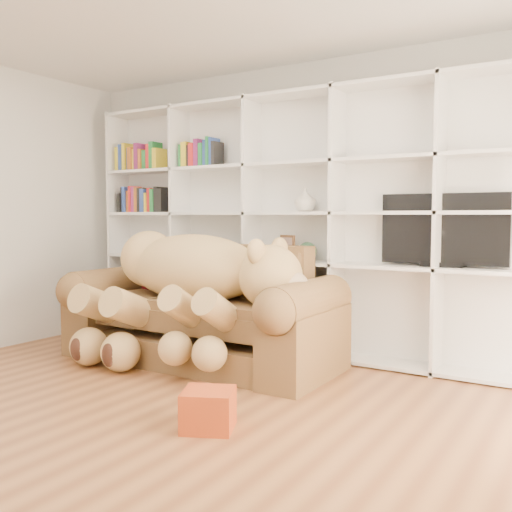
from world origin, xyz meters
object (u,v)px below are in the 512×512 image
Objects in this scene: gift_box at (208,410)px; tv at (444,231)px; sofa at (203,318)px; teddy_bear at (188,281)px.

tv is (0.87, 2.01, 1.04)m from gift_box.
sofa is at bearing -159.00° from tv.
teddy_bear is 1.96× the size of tv.
gift_box is 0.30× the size of tv.
teddy_bear reaches higher than gift_box.
tv is at bearing 66.53° from gift_box.
gift_box is at bearing -54.22° from teddy_bear.
sofa is 0.40m from teddy_bear.
tv reaches higher than teddy_bear.
tv is (1.88, 0.92, 0.43)m from teddy_bear.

